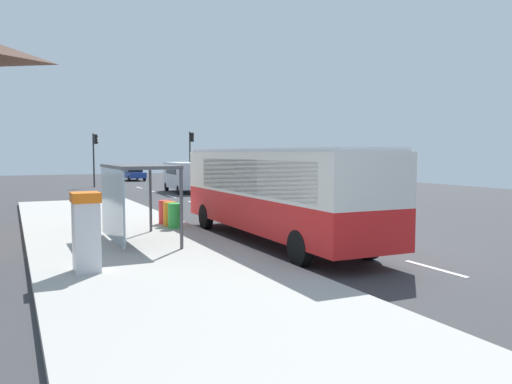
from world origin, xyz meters
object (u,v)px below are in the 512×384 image
object	(u,v)px
bus	(274,189)
white_van	(184,175)
recycling_bin_green	(175,216)
traffic_light_far_side	(95,151)
bus_shelter	(129,183)
sedan_near	(133,173)
recycling_bin_red	(165,212)
ticket_machine	(86,231)
traffic_light_near_side	(191,150)
recycling_bin_orange	(170,214)

from	to	relation	value
bus	white_van	size ratio (longest dim) A/B	2.09
recycling_bin_green	traffic_light_far_side	size ratio (longest dim) A/B	0.20
bus_shelter	recycling_bin_green	bearing A→B (deg)	46.88
recycling_bin_green	sedan_near	bearing A→B (deg)	80.30
recycling_bin_red	traffic_light_far_side	xyz separation A→B (m)	(1.10, 26.89, 2.51)
bus	recycling_bin_green	size ratio (longest dim) A/B	11.61
ticket_machine	traffic_light_near_side	bearing A→B (deg)	67.80
sedan_near	recycling_bin_red	xyz separation A→B (m)	(-6.50, -36.60, -0.14)
recycling_bin_green	recycling_bin_orange	size ratio (longest dim) A/B	1.00
white_van	traffic_light_far_side	distance (m)	10.65
sedan_near	ticket_machine	xyz separation A→B (m)	(-10.54, -44.17, 0.38)
bus	sedan_near	world-z (taller)	bus
ticket_machine	recycling_bin_green	world-z (taller)	ticket_machine
bus	traffic_light_far_side	distance (m)	31.85
recycling_bin_orange	recycling_bin_green	bearing A→B (deg)	-90.00
white_van	recycling_bin_red	size ratio (longest dim) A/B	5.56
recycling_bin_orange	bus_shelter	distance (m)	4.04
white_van	bus_shelter	bearing A→B (deg)	-111.74
recycling_bin_green	traffic_light_near_side	world-z (taller)	traffic_light_near_side
sedan_near	traffic_light_near_side	distance (m)	11.27
ticket_machine	traffic_light_far_side	bearing A→B (deg)	81.52
recycling_bin_red	traffic_light_near_side	xyz separation A→B (m)	(9.70, 26.09, 2.66)
white_van	recycling_bin_green	xyz separation A→B (m)	(-6.40, -19.23, -0.69)
sedan_near	recycling_bin_green	distance (m)	38.55
bus_shelter	recycling_bin_red	bearing A→B (deg)	59.54
sedan_near	bus_shelter	size ratio (longest dim) A/B	1.12
white_van	recycling_bin_red	bearing A→B (deg)	-109.74
traffic_light_near_side	recycling_bin_red	bearing A→B (deg)	-110.40
white_van	recycling_bin_red	xyz separation A→B (m)	(-6.40, -17.83, -0.69)
sedan_near	recycling_bin_red	bearing A→B (deg)	-100.07
recycling_bin_red	white_van	bearing A→B (deg)	70.26
recycling_bin_orange	bus_shelter	world-z (taller)	bus_shelter
bus	traffic_light_near_side	bearing A→B (deg)	76.90
bus	recycling_bin_red	distance (m)	5.63
recycling_bin_orange	ticket_machine	bearing A→B (deg)	-120.44
recycling_bin_orange	traffic_light_near_side	distance (m)	28.61
recycling_bin_orange	recycling_bin_red	distance (m)	0.70
traffic_light_near_side	white_van	bearing A→B (deg)	-111.79
bus	recycling_bin_green	world-z (taller)	bus
sedan_near	recycling_bin_green	xyz separation A→B (m)	(-6.50, -38.00, -0.14)
bus	recycling_bin_orange	bearing A→B (deg)	120.61
recycling_bin_red	traffic_light_far_side	bearing A→B (deg)	87.65
ticket_machine	recycling_bin_red	bearing A→B (deg)	61.93
traffic_light_far_side	bus_shelter	xyz separation A→B (m)	(-3.32, -30.65, -1.06)
traffic_light_near_side	traffic_light_far_side	distance (m)	8.64
bus	traffic_light_far_side	xyz separation A→B (m)	(-1.39, 31.79, 1.32)
recycling_bin_green	recycling_bin_orange	bearing A→B (deg)	90.00
sedan_near	recycling_bin_orange	distance (m)	37.86
sedan_near	traffic_light_far_side	xyz separation A→B (m)	(-5.40, -9.71, 2.37)
recycling_bin_red	bus_shelter	bearing A→B (deg)	-120.46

